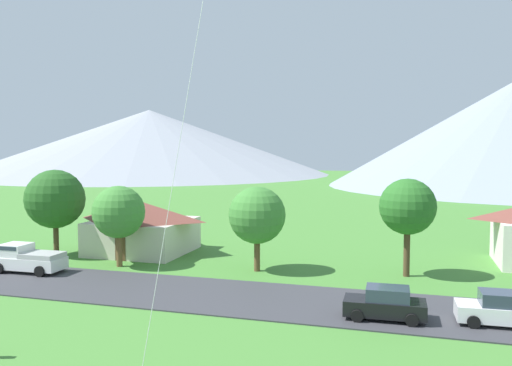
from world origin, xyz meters
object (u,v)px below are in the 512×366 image
Objects in this scene: tree_near_left at (257,215)px; tree_left_of_center at (55,199)px; parked_car_white_mid_east at (501,309)px; pickup_truck_white_west_side at (27,258)px; tree_right_of_center at (119,212)px; house_leftmost at (142,226)px; parked_car_black_east_end at (385,304)px; tree_center at (408,207)px.

tree_near_left is 0.86× the size of tree_left_of_center.
pickup_truck_white_west_side reaches higher than parked_car_white_mid_east.
tree_right_of_center is (7.28, -2.16, -0.58)m from tree_left_of_center.
house_leftmost is 1.36× the size of tree_near_left.
tree_left_of_center is 7.18m from pickup_truck_white_west_side.
tree_near_left is 17.76m from tree_left_of_center.
tree_right_of_center reaches higher than parked_car_white_mid_east.
pickup_truck_white_west_side reaches higher than parked_car_black_east_end.
tree_near_left is 17.38m from parked_car_white_mid_east.
parked_car_white_mid_east is (32.88, -8.50, -3.87)m from tree_left_of_center.
pickup_truck_white_west_side is (-15.76, -5.22, -3.05)m from tree_near_left.
house_leftmost is 1.61× the size of pickup_truck_white_west_side.
parked_car_black_east_end is (9.51, -8.57, -3.24)m from tree_near_left.
parked_car_black_east_end is (-1.00, -10.04, -4.03)m from tree_center.
parked_car_black_east_end is at bearing -30.63° from house_leftmost.
tree_left_of_center is at bearing -153.18° from house_leftmost.
pickup_truck_white_west_side is at bearing -145.29° from tree_right_of_center.
parked_car_white_mid_east and parked_car_black_east_end have the same top height.
tree_right_of_center is 1.45× the size of parked_car_black_east_end.
tree_left_of_center is 1.17× the size of tree_right_of_center.
tree_right_of_center is at bearing 34.71° from pickup_truck_white_west_side.
tree_center is 1.62× the size of parked_car_black_east_end.
house_leftmost is 5.76m from tree_right_of_center.
tree_left_of_center is at bearing 161.37° from parked_car_black_east_end.
parked_car_white_mid_east is (15.14, -7.89, -3.24)m from tree_near_left.
house_leftmost is 12.16m from tree_near_left.
tree_right_of_center reaches higher than parked_car_black_east_end.
tree_left_of_center reaches higher than tree_center.
parked_car_white_mid_east is at bearing -27.51° from tree_near_left.
parked_car_black_east_end is at bearing -7.55° from pickup_truck_white_west_side.
tree_right_of_center is at bearing -171.57° from tree_near_left.
tree_near_left is at bearing 18.34° from pickup_truck_white_west_side.
tree_near_left is 0.90× the size of tree_center.
house_leftmost is 29.04m from parked_car_white_mid_east.
tree_right_of_center is 21.42m from parked_car_black_east_end.
parked_car_white_mid_east is 0.81× the size of pickup_truck_white_west_side.
tree_near_left is 1.46× the size of parked_car_black_east_end.
parked_car_black_east_end is at bearing -19.38° from tree_right_of_center.
tree_right_of_center is at bearing 160.62° from parked_car_black_east_end.
parked_car_black_east_end is (20.91, -12.38, -1.39)m from house_leftmost.
tree_center is at bearing 7.92° from tree_near_left.
tree_right_of_center reaches higher than pickup_truck_white_west_side.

